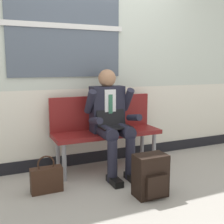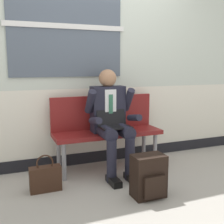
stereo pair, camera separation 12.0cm
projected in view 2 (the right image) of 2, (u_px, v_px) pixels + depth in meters
The scene contains 6 objects.
ground_plane at pixel (117, 181), 3.14m from camera, with size 18.00×18.00×0.00m, color #9E9991.
station_wall at pixel (94, 47), 3.57m from camera, with size 5.83×0.17×3.02m.
bench_with_person at pixel (106, 126), 3.50m from camera, with size 1.32×0.42×0.90m.
person_seated at pixel (112, 119), 3.30m from camera, with size 0.57×0.70×1.23m.
backpack at pixel (149, 177), 2.74m from camera, with size 0.32×0.24×0.42m.
handbag at pixel (45, 178), 2.88m from camera, with size 0.32×0.12×0.39m.
Camera 2 is at (-1.16, -2.74, 1.28)m, focal length 45.23 mm.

